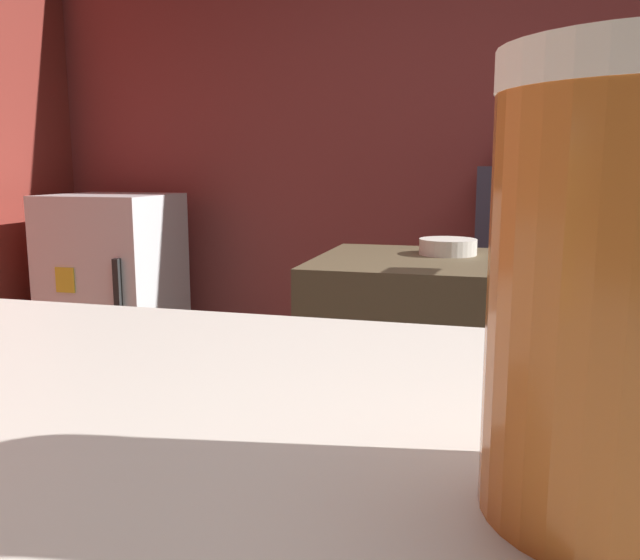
% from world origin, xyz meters
% --- Properties ---
extents(wall_back, '(5.20, 0.10, 2.70)m').
position_xyz_m(wall_back, '(0.00, 2.20, 1.35)').
color(wall_back, brown).
rests_on(wall_back, ground).
extents(back_shelf, '(0.77, 0.36, 1.17)m').
position_xyz_m(back_shelf, '(0.10, 1.92, 0.58)').
color(back_shelf, '#383343').
rests_on(back_shelf, ground).
extents(mini_fridge, '(0.57, 0.58, 1.03)m').
position_xyz_m(mini_fridge, '(-2.06, 1.75, 0.51)').
color(mini_fridge, white).
rests_on(mini_fridge, ground).
extents(mixing_bowl, '(0.17, 0.17, 0.05)m').
position_xyz_m(mixing_bowl, '(-0.33, 0.83, 0.93)').
color(mixing_bowl, beige).
rests_on(mixing_bowl, prep_counter).
extents(pint_glass_near, '(0.08, 0.08, 0.13)m').
position_xyz_m(pint_glass_near, '(-0.15, -1.00, 1.13)').
color(pint_glass_near, '#B86426').
rests_on(pint_glass_near, bar_counter).
extents(bottle_olive_oil, '(0.06, 0.06, 0.24)m').
position_xyz_m(bottle_olive_oil, '(0.05, 1.91, 1.26)').
color(bottle_olive_oil, '#C9CF7A').
rests_on(bottle_olive_oil, back_shelf).
extents(bottle_hot_sauce, '(0.07, 0.07, 0.18)m').
position_xyz_m(bottle_hot_sauce, '(0.21, 1.99, 1.24)').
color(bottle_hot_sauce, '#B62911').
rests_on(bottle_hot_sauce, back_shelf).
extents(bottle_soy, '(0.07, 0.07, 0.24)m').
position_xyz_m(bottle_soy, '(0.37, 1.86, 1.26)').
color(bottle_soy, '#D1D285').
rests_on(bottle_soy, back_shelf).
extents(bottle_vinegar, '(0.05, 0.05, 0.19)m').
position_xyz_m(bottle_vinegar, '(-0.18, 2.01, 1.24)').
color(bottle_vinegar, '#296299').
rests_on(bottle_vinegar, back_shelf).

